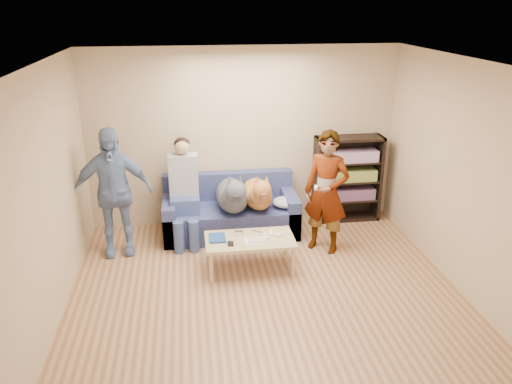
{
  "coord_description": "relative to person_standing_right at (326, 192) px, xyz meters",
  "views": [
    {
      "loc": [
        -0.81,
        -4.5,
        3.18
      ],
      "look_at": [
        0.0,
        1.2,
        0.95
      ],
      "focal_mm": 35.0,
      "sensor_mm": 36.0,
      "label": 1
    }
  ],
  "objects": [
    {
      "name": "ground",
      "position": [
        -0.96,
        -1.38,
        -0.82
      ],
      "size": [
        5.0,
        5.0,
        0.0
      ],
      "primitive_type": "plane",
      "color": "brown",
      "rests_on": "ground"
    },
    {
      "name": "ceiling",
      "position": [
        -0.96,
        -1.38,
        1.78
      ],
      "size": [
        5.0,
        5.0,
        0.0
      ],
      "primitive_type": "plane",
      "rotation": [
        3.14,
        0.0,
        0.0
      ],
      "color": "white",
      "rests_on": "ground"
    },
    {
      "name": "wall_back",
      "position": [
        -0.96,
        1.12,
        0.48
      ],
      "size": [
        4.5,
        0.0,
        4.5
      ],
      "primitive_type": "plane",
      "rotation": [
        1.57,
        0.0,
        0.0
      ],
      "color": "tan",
      "rests_on": "ground"
    },
    {
      "name": "wall_front",
      "position": [
        -0.96,
        -3.88,
        0.48
      ],
      "size": [
        4.5,
        0.0,
        4.5
      ],
      "primitive_type": "plane",
      "rotation": [
        -1.57,
        0.0,
        0.0
      ],
      "color": "tan",
      "rests_on": "ground"
    },
    {
      "name": "wall_left",
      "position": [
        -3.21,
        -1.38,
        0.48
      ],
      "size": [
        0.0,
        5.0,
        5.0
      ],
      "primitive_type": "plane",
      "rotation": [
        1.57,
        0.0,
        1.57
      ],
      "color": "tan",
      "rests_on": "ground"
    },
    {
      "name": "wall_right",
      "position": [
        1.29,
        -1.38,
        0.48
      ],
      "size": [
        0.0,
        5.0,
        5.0
      ],
      "primitive_type": "plane",
      "rotation": [
        1.57,
        0.0,
        -1.57
      ],
      "color": "tan",
      "rests_on": "ground"
    },
    {
      "name": "blanket",
      "position": [
        -0.42,
        0.52,
        -0.32
      ],
      "size": [
        0.4,
        0.34,
        0.14
      ],
      "primitive_type": "ellipsoid",
      "color": "#A9A8AD",
      "rests_on": "sofa"
    },
    {
      "name": "person_standing_right",
      "position": [
        0.0,
        0.0,
        0.0
      ],
      "size": [
        0.72,
        0.67,
        1.64
      ],
      "primitive_type": "imported",
      "rotation": [
        0.0,
        0.0,
        -0.62
      ],
      "color": "gray",
      "rests_on": "ground"
    },
    {
      "name": "person_standing_left",
      "position": [
        -2.75,
        0.3,
        0.04
      ],
      "size": [
        1.04,
        0.51,
        1.72
      ],
      "primitive_type": "imported",
      "rotation": [
        0.0,
        0.0,
        0.09
      ],
      "color": "#7994C3",
      "rests_on": "ground"
    },
    {
      "name": "held_controller",
      "position": [
        -0.2,
        -0.2,
        0.15
      ],
      "size": [
        0.07,
        0.12,
        0.03
      ],
      "primitive_type": "cube",
      "rotation": [
        0.0,
        0.0,
        -0.28
      ],
      "color": "white",
      "rests_on": "person_standing_right"
    },
    {
      "name": "notebook_blue",
      "position": [
        -1.46,
        -0.35,
        -0.39
      ],
      "size": [
        0.2,
        0.26,
        0.03
      ],
      "primitive_type": "cube",
      "color": "navy",
      "rests_on": "coffee_table"
    },
    {
      "name": "papers",
      "position": [
        -1.01,
        -0.5,
        -0.39
      ],
      "size": [
        0.26,
        0.2,
        0.02
      ],
      "primitive_type": "cube",
      "color": "silver",
      "rests_on": "coffee_table"
    },
    {
      "name": "magazine",
      "position": [
        -0.98,
        -0.48,
        -0.38
      ],
      "size": [
        0.22,
        0.17,
        0.01
      ],
      "primitive_type": "cube",
      "color": "#BCB796",
      "rests_on": "coffee_table"
    },
    {
      "name": "camera_silver",
      "position": [
        -1.18,
        -0.28,
        -0.38
      ],
      "size": [
        0.11,
        0.06,
        0.05
      ],
      "primitive_type": "cube",
      "color": "silver",
      "rests_on": "coffee_table"
    },
    {
      "name": "controller_a",
      "position": [
        -0.78,
        -0.3,
        -0.39
      ],
      "size": [
        0.04,
        0.13,
        0.03
      ],
      "primitive_type": "cube",
      "color": "white",
      "rests_on": "coffee_table"
    },
    {
      "name": "controller_b",
      "position": [
        -0.7,
        -0.38,
        -0.39
      ],
      "size": [
        0.09,
        0.06,
        0.03
      ],
      "primitive_type": "cube",
      "color": "silver",
      "rests_on": "coffee_table"
    },
    {
      "name": "headphone_cup_a",
      "position": [
        -0.86,
        -0.42,
        -0.39
      ],
      "size": [
        0.07,
        0.07,
        0.02
      ],
      "primitive_type": "cylinder",
      "color": "silver",
      "rests_on": "coffee_table"
    },
    {
      "name": "headphone_cup_b",
      "position": [
        -0.86,
        -0.34,
        -0.39
      ],
      "size": [
        0.07,
        0.07,
        0.02
      ],
      "primitive_type": "cylinder",
      "color": "silver",
      "rests_on": "coffee_table"
    },
    {
      "name": "pen_orange",
      "position": [
        -1.08,
        -0.56,
        -0.4
      ],
      "size": [
        0.13,
        0.06,
        0.01
      ],
      "primitive_type": "cylinder",
      "rotation": [
        0.0,
        1.57,
        0.35
      ],
      "color": "orange",
      "rests_on": "coffee_table"
    },
    {
      "name": "pen_black",
      "position": [
        -0.94,
        -0.22,
        -0.4
      ],
      "size": [
        0.13,
        0.08,
        0.01
      ],
      "primitive_type": "cylinder",
      "rotation": [
        0.0,
        1.57,
        -0.52
      ],
      "color": "black",
      "rests_on": "coffee_table"
    },
    {
      "name": "wallet",
      "position": [
        -1.31,
        -0.52,
        -0.39
      ],
      "size": [
        0.07,
        0.12,
        0.02
      ],
      "primitive_type": "cube",
      "color": "black",
      "rests_on": "coffee_table"
    },
    {
      "name": "sofa",
      "position": [
        -1.21,
        0.71,
        -0.54
      ],
      "size": [
        1.9,
        0.85,
        0.82
      ],
      "color": "#515B93",
      "rests_on": "ground"
    },
    {
      "name": "person_seated",
      "position": [
        -1.84,
        0.59,
        -0.05
      ],
      "size": [
        0.4,
        0.73,
        1.47
      ],
      "color": "#405A8E",
      "rests_on": "sofa"
    },
    {
      "name": "dog_gray",
      "position": [
        -1.19,
        0.49,
        -0.16
      ],
      "size": [
        0.45,
        1.27,
        0.66
      ],
      "color": "#4E5259",
      "rests_on": "sofa"
    },
    {
      "name": "dog_tan",
      "position": [
        -0.82,
        0.55,
        -0.18
      ],
      "size": [
        0.42,
        1.17,
        0.6
      ],
      "color": "#C7873D",
      "rests_on": "sofa"
    },
    {
      "name": "coffee_table",
      "position": [
        -1.06,
        -0.4,
        -0.45
      ],
      "size": [
        1.1,
        0.6,
        0.42
      ],
      "color": "tan",
      "rests_on": "ground"
    },
    {
      "name": "bookshelf",
      "position": [
        0.59,
        0.95,
        -0.14
      ],
      "size": [
        1.0,
        0.34,
        1.3
      ],
      "color": "black",
      "rests_on": "ground"
    }
  ]
}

